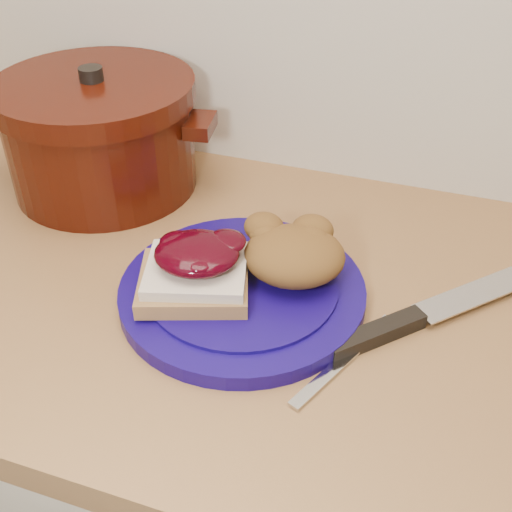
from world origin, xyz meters
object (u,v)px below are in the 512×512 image
(plate, at_px, (242,292))
(pepper_grinder, at_px, (56,134))
(butter_knife, at_px, (345,359))
(dutch_oven, at_px, (100,134))
(chef_knife, at_px, (408,321))

(plate, relative_size, pepper_grinder, 2.47)
(butter_knife, xyz_separation_m, dutch_oven, (-0.42, 0.24, 0.08))
(butter_knife, distance_m, dutch_oven, 0.49)
(butter_knife, height_order, dutch_oven, dutch_oven)
(plate, height_order, butter_knife, plate)
(dutch_oven, xyz_separation_m, pepper_grinder, (-0.09, 0.02, -0.02))
(plate, relative_size, dutch_oven, 0.85)
(plate, bearing_deg, dutch_oven, 146.85)
(butter_knife, relative_size, dutch_oven, 0.51)
(chef_knife, height_order, butter_knife, chef_knife)
(dutch_oven, distance_m, pepper_grinder, 0.10)
(butter_knife, bearing_deg, dutch_oven, 82.80)
(butter_knife, bearing_deg, plate, 89.00)
(chef_knife, bearing_deg, plate, 137.30)
(butter_knife, bearing_deg, pepper_grinder, 85.74)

